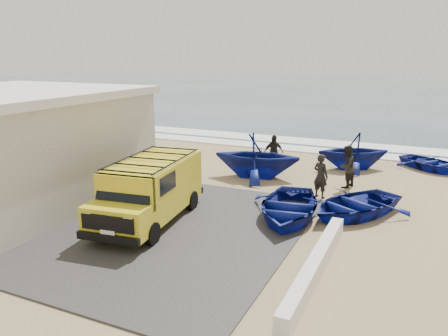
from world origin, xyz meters
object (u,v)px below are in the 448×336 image
(building, at_px, (3,146))
(parapet, at_px, (316,266))
(boat_near_left, at_px, (288,207))
(fisherman_front, at_px, (321,176))
(fisherman_back, at_px, (273,153))
(boat_near_right, at_px, (355,205))
(boat_far_left, at_px, (353,151))
(van, at_px, (150,189))
(boat_mid_left, at_px, (257,156))
(fisherman_middle, at_px, (346,167))
(boat_far_right, at_px, (432,163))

(building, distance_m, parapet, 12.68)
(boat_near_left, height_order, fisherman_front, fisherman_front)
(parapet, xyz_separation_m, boat_near_left, (-1.84, 3.66, 0.16))
(fisherman_back, bearing_deg, boat_near_right, -85.86)
(boat_near_right, bearing_deg, parapet, -62.21)
(fisherman_front, height_order, fisherman_back, fisherman_front)
(boat_far_left, bearing_deg, van, -55.22)
(boat_mid_left, bearing_deg, boat_near_left, -156.88)
(parapet, bearing_deg, building, 175.42)
(fisherman_front, height_order, fisherman_middle, fisherman_middle)
(boat_far_right, distance_m, fisherman_back, 7.92)
(boat_mid_left, height_order, fisherman_back, boat_mid_left)
(building, relative_size, boat_near_left, 2.24)
(van, distance_m, boat_far_right, 14.60)
(building, distance_m, fisherman_front, 12.47)
(boat_mid_left, bearing_deg, building, 123.28)
(building, distance_m, van, 6.52)
(fisherman_back, bearing_deg, boat_mid_left, -139.90)
(fisherman_back, bearing_deg, fisherman_middle, -61.05)
(boat_far_left, xyz_separation_m, fisherman_back, (-3.56, -1.86, -0.04))
(van, distance_m, fisherman_middle, 8.74)
(fisherman_middle, bearing_deg, boat_near_left, 5.56)
(boat_far_right, distance_m, fisherman_middle, 5.87)
(building, height_order, fisherman_front, building)
(parapet, distance_m, boat_far_left, 11.68)
(parapet, relative_size, boat_mid_left, 1.52)
(parapet, relative_size, fisherman_front, 3.34)
(van, distance_m, boat_mid_left, 6.87)
(boat_far_left, height_order, fisherman_front, boat_far_left)
(parapet, height_order, boat_near_left, boat_near_left)
(boat_near_left, distance_m, boat_far_right, 10.45)
(boat_near_left, bearing_deg, parapet, -72.05)
(van, height_order, boat_near_left, van)
(boat_mid_left, distance_m, boat_far_left, 5.17)
(boat_mid_left, bearing_deg, fisherman_middle, -97.55)
(parapet, distance_m, van, 6.30)
(boat_near_right, distance_m, fisherman_front, 2.24)
(building, relative_size, fisherman_front, 5.23)
(fisherman_front, bearing_deg, fisherman_back, -24.32)
(boat_mid_left, bearing_deg, van, 159.25)
(parapet, relative_size, boat_near_right, 1.51)
(parapet, bearing_deg, fisherman_front, 101.83)
(van, xyz_separation_m, boat_near_right, (6.30, 3.50, -0.77))
(boat_near_left, height_order, boat_far_left, boat_far_left)
(boat_near_right, height_order, boat_far_left, boat_far_left)
(boat_far_left, height_order, fisherman_middle, boat_far_left)
(boat_near_left, bearing_deg, boat_mid_left, 113.72)
(boat_far_right, bearing_deg, building, 165.38)
(boat_far_right, distance_m, fisherman_front, 7.79)
(boat_far_left, height_order, boat_far_right, boat_far_left)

